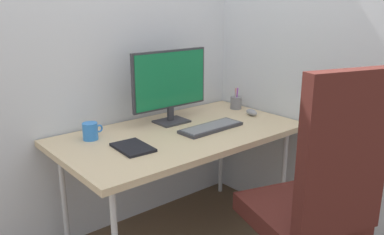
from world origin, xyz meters
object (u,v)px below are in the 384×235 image
Objects in this scene: monitor at (170,82)px; mouse at (252,112)px; notebook at (133,147)px; coffee_mug at (91,131)px; office_chair at (317,194)px; pen_holder at (236,102)px; keyboard at (211,128)px.

monitor is 0.61m from mouse.
coffee_mug reaches higher than notebook.
pen_holder is (0.51, 1.02, 0.15)m from office_chair.
mouse is 0.86× the size of coffee_mug.
office_chair is 1.11m from monitor.
office_chair is at bearing -87.62° from monitor.
keyboard is at bearing -152.43° from pen_holder.
office_chair is at bearing -94.02° from keyboard.
monitor reaches higher than pen_holder.
notebook is at bearing 178.38° from keyboard.
office_chair is 5.15× the size of notebook.
monitor is at bearing 33.42° from notebook.
office_chair is 11.60× the size of mouse.
mouse is (0.41, 0.05, 0.01)m from keyboard.
notebook is at bearing 121.36° from office_chair.
monitor is at bearing 92.38° from office_chair.
office_chair is 0.96m from mouse.
coffee_mug is at bearing 178.18° from monitor.
coffee_mug is at bearing 118.70° from office_chair.
pen_holder is 1.10m from coffee_mug.
coffee_mug is (-0.64, 0.29, 0.04)m from keyboard.
monitor reaches higher than coffee_mug.
pen_holder reaches higher than coffee_mug.
office_chair is at bearing -55.61° from notebook.
mouse is at bearing -12.85° from coffee_mug.
coffee_mug is (-1.05, 0.24, 0.03)m from mouse.
coffee_mug is (-0.58, 1.07, 0.16)m from office_chair.
keyboard is at bearing 1.41° from notebook.
office_chair is 7.20× the size of pen_holder.
office_chair is 10.03× the size of coffee_mug.
mouse is 0.62× the size of pen_holder.
keyboard is 0.42m from mouse.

